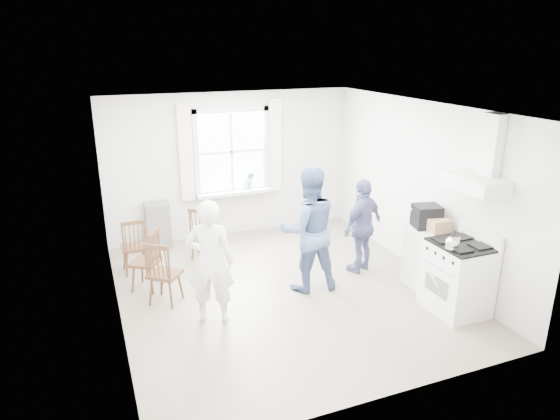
# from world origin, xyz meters

# --- Properties ---
(room_shell) EXTENTS (4.62, 5.12, 2.64)m
(room_shell) POSITION_xyz_m (0.00, 0.00, 1.30)
(room_shell) COLOR gray
(room_shell) RESTS_ON ground
(window_assembly) EXTENTS (1.88, 0.24, 1.70)m
(window_assembly) POSITION_xyz_m (0.00, 2.45, 1.46)
(window_assembly) COLOR white
(window_assembly) RESTS_ON room_shell
(range_hood) EXTENTS (0.45, 0.76, 0.94)m
(range_hood) POSITION_xyz_m (2.07, -1.35, 1.90)
(range_hood) COLOR silver
(range_hood) RESTS_ON room_shell
(shelf_unit) EXTENTS (0.40, 0.30, 0.80)m
(shelf_unit) POSITION_xyz_m (-1.40, 2.33, 0.40)
(shelf_unit) COLOR slate
(shelf_unit) RESTS_ON ground
(gas_stove) EXTENTS (0.68, 0.76, 1.12)m
(gas_stove) POSITION_xyz_m (1.91, -1.35, 0.48)
(gas_stove) COLOR white
(gas_stove) RESTS_ON ground
(kettle) EXTENTS (0.18, 0.18, 0.25)m
(kettle) POSITION_xyz_m (1.66, -1.46, 1.04)
(kettle) COLOR silver
(kettle) RESTS_ON gas_stove
(low_cabinet) EXTENTS (0.50, 0.55, 0.90)m
(low_cabinet) POSITION_xyz_m (1.98, -0.65, 0.45)
(low_cabinet) COLOR silver
(low_cabinet) RESTS_ON ground
(stereo_stack) EXTENTS (0.43, 0.40, 0.32)m
(stereo_stack) POSITION_xyz_m (1.95, -0.57, 1.06)
(stereo_stack) COLOR black
(stereo_stack) RESTS_ON low_cabinet
(cardboard_box) EXTENTS (0.29, 0.22, 0.18)m
(cardboard_box) POSITION_xyz_m (1.99, -0.80, 0.99)
(cardboard_box) COLOR tan
(cardboard_box) RESTS_ON low_cabinet
(windsor_chair_a) EXTENTS (0.39, 0.38, 0.89)m
(windsor_chair_a) POSITION_xyz_m (-1.90, 1.34, 0.54)
(windsor_chair_a) COLOR #402514
(windsor_chair_a) RESTS_ON ground
(windsor_chair_b) EXTENTS (0.54, 0.54, 0.92)m
(windsor_chair_b) POSITION_xyz_m (-1.68, 0.21, 0.56)
(windsor_chair_b) COLOR #402514
(windsor_chair_b) RESTS_ON ground
(windsor_chair_c) EXTENTS (0.52, 0.52, 0.91)m
(windsor_chair_c) POSITION_xyz_m (-1.73, 0.74, 0.56)
(windsor_chair_c) COLOR #402514
(windsor_chair_c) RESTS_ON ground
(person_left) EXTENTS (0.78, 0.78, 1.62)m
(person_left) POSITION_xyz_m (-1.15, -0.42, 0.81)
(person_left) COLOR white
(person_left) RESTS_ON ground
(person_mid) EXTENTS (0.97, 0.97, 1.80)m
(person_mid) POSITION_xyz_m (0.35, -0.05, 0.90)
(person_mid) COLOR #4E6390
(person_mid) RESTS_ON ground
(person_right) EXTENTS (1.15, 1.15, 1.48)m
(person_right) POSITION_xyz_m (1.38, 0.18, 0.74)
(person_right) COLOR navy
(person_right) RESTS_ON ground
(potted_plant) EXTENTS (0.23, 0.23, 0.33)m
(potted_plant) POSITION_xyz_m (0.29, 2.36, 1.01)
(potted_plant) COLOR #337237
(potted_plant) RESTS_ON window_assembly
(windsor_chair_d) EXTENTS (0.52, 0.51, 0.90)m
(windsor_chair_d) POSITION_xyz_m (-0.82, 1.51, 0.55)
(windsor_chair_d) COLOR #402514
(windsor_chair_d) RESTS_ON ground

